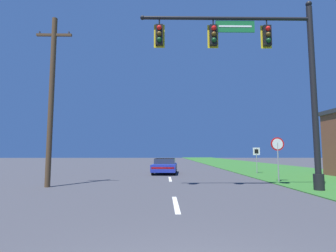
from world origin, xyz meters
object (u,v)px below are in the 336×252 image
utility_pole_near (51,97)px  car_ahead (165,166)px  signal_mast (269,70)px  route_sign_post (256,154)px  stop_sign (278,149)px

utility_pole_near → car_ahead: bearing=54.8°
signal_mast → route_sign_post: bearing=74.3°
car_ahead → route_sign_post: 7.41m
car_ahead → route_sign_post: route_sign_post is taller
car_ahead → stop_sign: bearing=-44.3°
stop_sign → route_sign_post: size_ratio=1.23×
car_ahead → utility_pole_near: 10.70m
signal_mast → stop_sign: size_ratio=3.48×
stop_sign → car_ahead: bearing=135.7°
stop_sign → utility_pole_near: 12.60m
route_sign_post → car_ahead: bearing=178.3°
car_ahead → stop_sign: 9.08m
signal_mast → car_ahead: (-4.69, 9.67, -4.81)m
route_sign_post → signal_mast: bearing=-105.7°
signal_mast → stop_sign: (1.74, 3.39, -3.55)m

